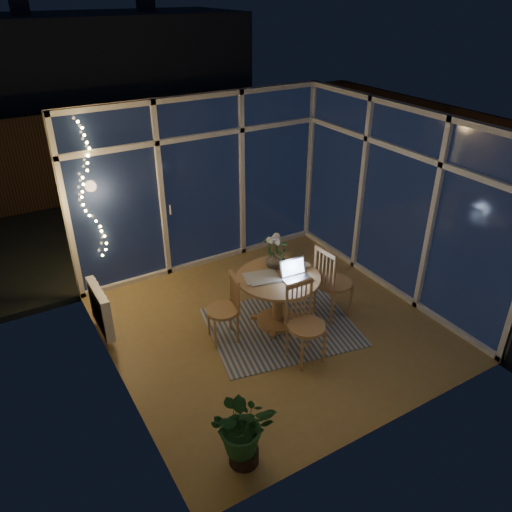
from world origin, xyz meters
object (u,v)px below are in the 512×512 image
at_px(chair_left, 222,309).
at_px(chair_front, 307,325).
at_px(laptop, 298,271).
at_px(chair_right, 334,281).
at_px(potted_plant, 243,432).
at_px(flower_vase, 273,260).
at_px(dining_table, 278,300).

distance_m(chair_left, chair_front, 1.05).
distance_m(chair_left, laptop, 1.02).
xyz_separation_m(chair_right, chair_front, (-0.83, -0.54, -0.04)).
bearing_deg(chair_left, potted_plant, -11.78).
relative_size(chair_right, chair_front, 1.07).
xyz_separation_m(chair_right, potted_plant, (-2.16, -1.43, -0.15)).
xyz_separation_m(laptop, flower_vase, (-0.09, 0.41, -0.02)).
relative_size(chair_right, laptop, 3.04).
bearing_deg(chair_front, flower_vase, 81.83).
height_order(dining_table, flower_vase, flower_vase).
bearing_deg(chair_left, chair_front, 48.44).
height_order(chair_front, flower_vase, chair_front).
bearing_deg(chair_front, laptop, 67.05).
xyz_separation_m(chair_left, chair_right, (1.48, -0.28, 0.08)).
bearing_deg(potted_plant, chair_front, 33.83).
bearing_deg(potted_plant, dining_table, 48.95).
bearing_deg(potted_plant, chair_left, 68.49).
height_order(chair_right, potted_plant, chair_right).
height_order(chair_left, flower_vase, flower_vase).
distance_m(dining_table, flower_vase, 0.52).
bearing_deg(dining_table, flower_vase, 74.02).
height_order(dining_table, potted_plant, potted_plant).
bearing_deg(laptop, flower_vase, 105.96).
relative_size(dining_table, potted_plant, 1.38).
bearing_deg(dining_table, chair_right, -16.35).
bearing_deg(chair_right, flower_vase, 53.01).
distance_m(chair_left, potted_plant, 1.84).
bearing_deg(flower_vase, chair_left, -169.72).
xyz_separation_m(chair_front, laptop, (0.25, 0.56, 0.35)).
relative_size(chair_front, laptop, 2.83).
bearing_deg(dining_table, chair_front, -97.46).
distance_m(chair_right, chair_front, 0.99).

